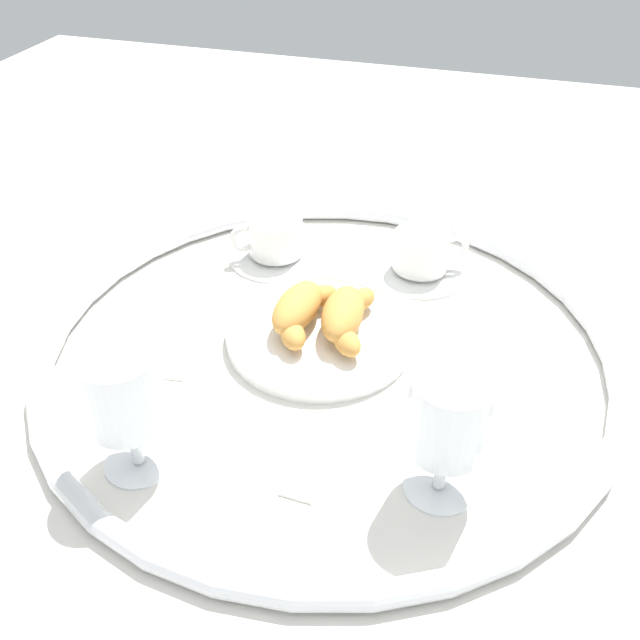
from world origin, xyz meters
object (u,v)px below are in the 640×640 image
(juice_glass_left, at_px, (449,419))
(folded_napkin, at_px, (153,344))
(juice_glass_right, at_px, (124,395))
(coffee_cup_far, at_px, (275,242))
(croissant_small, at_px, (346,315))
(coffee_cup_near, at_px, (422,256))
(pastry_plate, at_px, (320,332))
(sugar_packet, at_px, (304,478))
(croissant_large, at_px, (300,309))

(juice_glass_left, height_order, folded_napkin, juice_glass_left)
(juice_glass_right, bearing_deg, folded_napkin, -156.56)
(coffee_cup_far, xyz_separation_m, folded_napkin, (0.23, -0.07, -0.02))
(croissant_small, height_order, folded_napkin, croissant_small)
(coffee_cup_near, xyz_separation_m, folded_napkin, (0.25, -0.28, -0.02))
(pastry_plate, height_order, coffee_cup_near, coffee_cup_near)
(sugar_packet, distance_m, folded_napkin, 0.28)
(juice_glass_right, height_order, sugar_packet, juice_glass_right)
(croissant_large, height_order, coffee_cup_near, croissant_large)
(pastry_plate, relative_size, croissant_large, 1.66)
(croissant_small, xyz_separation_m, coffee_cup_near, (-0.18, 0.06, -0.02))
(croissant_large, relative_size, croissant_small, 1.00)
(coffee_cup_far, relative_size, juice_glass_right, 0.97)
(pastry_plate, relative_size, juice_glass_right, 1.62)
(pastry_plate, height_order, croissant_large, croissant_large)
(pastry_plate, bearing_deg, coffee_cup_near, 154.12)
(folded_napkin, bearing_deg, croissant_small, 108.26)
(croissant_small, height_order, coffee_cup_near, croissant_small)
(coffee_cup_far, bearing_deg, croissant_large, 29.06)
(juice_glass_right, bearing_deg, coffee_cup_far, -179.80)
(croissant_large, distance_m, sugar_packet, 0.23)
(croissant_small, bearing_deg, coffee_cup_near, 162.11)
(juice_glass_right, xyz_separation_m, sugar_packet, (-0.03, 0.16, -0.09))
(coffee_cup_near, xyz_separation_m, sugar_packet, (0.40, -0.04, -0.02))
(croissant_large, relative_size, coffee_cup_near, 1.00)
(coffee_cup_near, xyz_separation_m, juice_glass_left, (0.37, 0.08, 0.07))
(juice_glass_right, bearing_deg, croissant_small, 149.07)
(coffee_cup_near, relative_size, juice_glass_left, 0.97)
(pastry_plate, height_order, juice_glass_right, juice_glass_right)
(croissant_small, bearing_deg, coffee_cup_far, -137.59)
(coffee_cup_far, bearing_deg, juice_glass_left, 39.88)
(folded_napkin, bearing_deg, juice_glass_left, 72.46)
(croissant_small, distance_m, juice_glass_left, 0.24)
(croissant_large, bearing_deg, juice_glass_right, -20.75)
(croissant_large, distance_m, juice_glass_left, 0.27)
(juice_glass_right, bearing_deg, croissant_large, 159.25)
(coffee_cup_near, xyz_separation_m, coffee_cup_far, (0.02, -0.21, 0.00))
(juice_glass_right, distance_m, sugar_packet, 0.19)
(pastry_plate, bearing_deg, sugar_packet, 12.84)
(pastry_plate, bearing_deg, croissant_small, 94.02)
(croissant_large, bearing_deg, croissant_small, 94.53)
(coffee_cup_far, bearing_deg, sugar_packet, 23.64)
(pastry_plate, xyz_separation_m, coffee_cup_near, (-0.18, 0.09, 0.01))
(folded_napkin, bearing_deg, juice_glass_right, 23.44)
(coffee_cup_near, relative_size, coffee_cup_far, 1.00)
(croissant_small, height_order, coffee_cup_far, croissant_small)
(juice_glass_left, bearing_deg, croissant_large, -132.57)
(coffee_cup_near, height_order, juice_glass_left, juice_glass_left)
(sugar_packet, bearing_deg, juice_glass_left, 105.42)
(croissant_small, height_order, sugar_packet, croissant_small)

